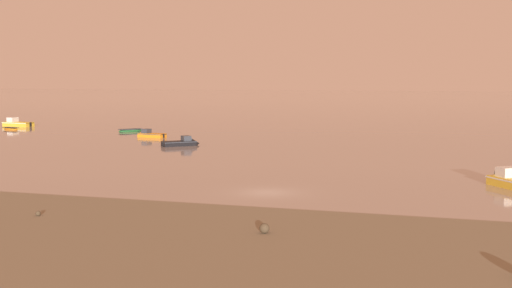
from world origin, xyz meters
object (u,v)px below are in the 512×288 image
(motorboat_moored_1, at_px, (510,182))
(motorboat_moored_3, at_px, (184,143))
(rowboat_moored_1, at_px, (130,131))
(rowboat_moored_5, at_px, (11,129))
(motorboat_moored_2, at_px, (14,124))
(motorboat_moored_0, at_px, (148,135))

(motorboat_moored_1, relative_size, motorboat_moored_3, 1.27)
(rowboat_moored_1, relative_size, motorboat_moored_3, 0.83)
(motorboat_moored_1, bearing_deg, rowboat_moored_1, 19.33)
(motorboat_moored_3, bearing_deg, rowboat_moored_5, 115.97)
(rowboat_moored_1, xyz_separation_m, motorboat_moored_2, (-26.84, 4.76, 0.20))
(motorboat_moored_2, distance_m, rowboat_moored_5, 8.36)
(motorboat_moored_2, distance_m, motorboat_moored_3, 50.11)
(motorboat_moored_1, height_order, motorboat_moored_3, motorboat_moored_1)
(rowboat_moored_1, bearing_deg, motorboat_moored_2, 118.05)
(motorboat_moored_1, height_order, motorboat_moored_2, motorboat_moored_2)
(rowboat_moored_5, distance_m, motorboat_moored_3, 43.03)
(motorboat_moored_1, xyz_separation_m, rowboat_moored_5, (-79.42, 38.70, -0.21))
(motorboat_moored_1, bearing_deg, motorboat_moored_3, 25.04)
(rowboat_moored_1, height_order, motorboat_moored_0, motorboat_moored_0)
(motorboat_moored_1, xyz_separation_m, motorboat_moored_2, (-84.01, 45.69, 0.01))
(motorboat_moored_2, height_order, rowboat_moored_5, motorboat_moored_2)
(rowboat_moored_5, bearing_deg, motorboat_moored_3, 177.55)
(motorboat_moored_3, bearing_deg, rowboat_moored_1, 91.94)
(rowboat_moored_5, bearing_deg, motorboat_moored_0, -172.27)
(motorboat_moored_0, bearing_deg, rowboat_moored_1, -39.96)
(motorboat_moored_1, distance_m, motorboat_moored_2, 95.63)
(rowboat_moored_1, xyz_separation_m, motorboat_moored_3, (17.68, -18.23, 0.12))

